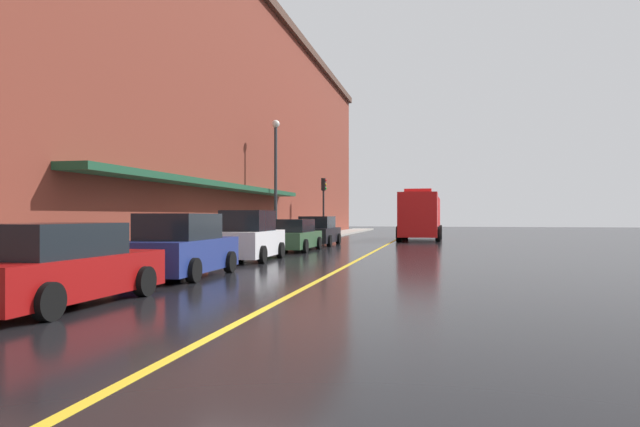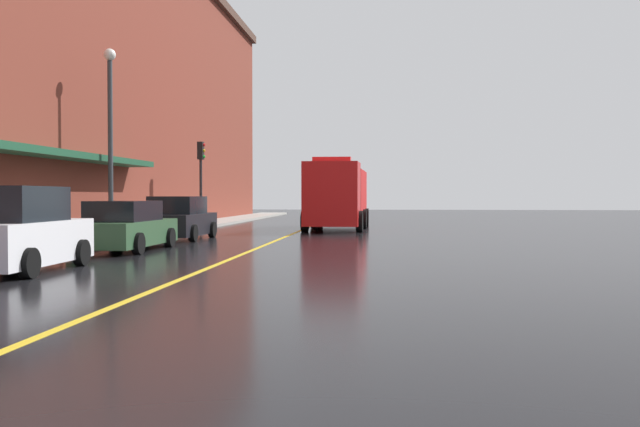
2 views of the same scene
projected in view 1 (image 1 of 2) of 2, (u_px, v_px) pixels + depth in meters
The scene contains 15 objects.
ground_plane at pixel (388, 244), 33.83m from camera, with size 112.00×112.00×0.00m, color black.
sidewalk_left at pixel (288, 242), 35.14m from camera, with size 2.40×70.00×0.15m, color #9E9B93.
lane_center_stripe at pixel (388, 244), 33.83m from camera, with size 0.16×70.00×0.01m, color gold.
brick_building_left at pixel (168, 121), 35.78m from camera, with size 13.86×64.00×15.37m.
parked_car_0 at pixel (56, 267), 10.76m from camera, with size 2.22×4.74×1.57m.
parked_car_1 at pixel (182, 247), 15.86m from camera, with size 2.11×4.36×1.77m.
parked_car_2 at pixel (249, 237), 21.69m from camera, with size 2.06×4.27×1.91m.
parked_car_3 at pixel (294, 236), 27.51m from camera, with size 2.00×4.68×1.54m.
parked_car_4 at pixel (318, 232), 32.89m from camera, with size 2.11×4.43×1.68m.
fire_truck at pixel (421, 216), 40.41m from camera, with size 3.00×8.48×3.50m.
parking_meter_0 at pixel (191, 234), 19.66m from camera, with size 0.14×0.18×1.33m.
parking_meter_1 at pixel (270, 229), 28.72m from camera, with size 0.14×0.18×1.33m.
parking_meter_2 at pixel (244, 230), 24.94m from camera, with size 0.14×0.18×1.33m.
street_lamp_left at pixel (276, 168), 31.76m from camera, with size 0.44×0.44×6.94m.
traffic_light_near at pixel (324, 196), 41.41m from camera, with size 0.38×0.36×4.30m.
Camera 1 is at (3.18, -8.93, 1.71)m, focal length 31.82 mm.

